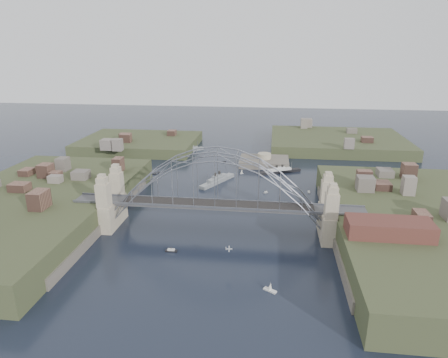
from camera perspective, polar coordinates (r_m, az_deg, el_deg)
ground at (r=117.72m, az=-1.09°, el=-7.40°), size 500.00×500.00×0.00m
bridge at (r=112.88m, az=-1.13°, el=-1.77°), size 84.00×13.80×24.60m
shore_west at (r=136.72m, az=-25.70°, el=-4.64°), size 50.50×90.00×12.00m
shore_east at (r=123.29m, az=26.55°, el=-7.24°), size 50.50×90.00×12.00m
headland_nw at (r=217.80m, az=-11.99°, el=4.59°), size 60.00×45.00×9.00m
headland_ne at (r=223.40m, az=15.89°, el=4.70°), size 70.00×55.00×9.50m
fort_island at (r=182.32m, az=5.77°, el=1.93°), size 22.00×16.00×9.40m
wharf_shed at (r=103.86m, az=22.64°, el=-6.54°), size 20.00×8.00×4.00m
finger_pier at (r=95.07m, az=21.10°, el=-15.16°), size 4.00×22.00×1.40m
naval_cruiser_near at (r=157.23m, az=-0.97°, el=-0.22°), size 11.87×19.06×6.05m
naval_cruiser_far at (r=204.99m, az=-4.89°, el=4.17°), size 12.36×13.58×5.45m
ocean_liner at (r=171.42m, az=7.96°, el=1.13°), size 18.36×10.62×4.69m
aeroplane at (r=96.92m, az=0.63°, el=-10.00°), size 1.62×3.01×0.44m
small_boat_a at (r=136.71m, az=-7.23°, el=-3.36°), size 2.59×1.06×2.38m
small_boat_b at (r=147.14m, az=6.01°, el=-1.93°), size 1.61×1.48×1.43m
small_boat_c at (r=107.27m, az=-7.60°, el=-10.15°), size 3.11×1.07×1.43m
small_boat_d at (r=150.35m, az=12.09°, el=-1.86°), size 0.79×2.30×0.45m
small_boat_e at (r=171.27m, az=-9.65°, el=0.83°), size 2.90×3.96×0.45m
small_boat_f at (r=168.11m, az=2.56°, el=1.05°), size 1.59×1.57×2.38m
small_boat_g at (r=91.44m, az=6.64°, el=-15.31°), size 3.12×2.45×2.38m
small_boat_h at (r=185.60m, az=0.02°, el=2.48°), size 1.81×2.35×0.45m
small_boat_i at (r=129.59m, az=14.31°, el=-5.41°), size 2.53×1.63×0.45m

